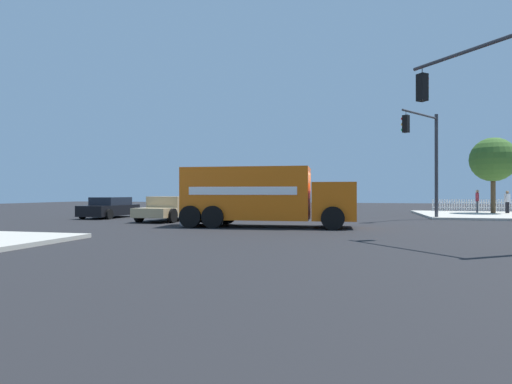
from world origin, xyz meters
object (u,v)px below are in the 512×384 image
at_px(traffic_light_secondary, 427,148).
at_px(pedestrian_crossing, 477,200).
at_px(delivery_truck, 262,196).
at_px(sedan_black, 110,208).
at_px(traffic_light_primary, 495,106).
at_px(shade_tree_near, 493,160).
at_px(pedestrian_near_corner, 507,200).
at_px(pickup_tan, 171,208).

relative_size(traffic_light_secondary, pedestrian_crossing, 3.68).
height_order(delivery_truck, sedan_black, delivery_truck).
xyz_separation_m(traffic_light_primary, shade_tree_near, (-5.49, -19.57, -0.14)).
xyz_separation_m(traffic_light_secondary, pedestrian_near_corner, (-6.53, -7.37, -3.15)).
height_order(traffic_light_primary, pickup_tan, traffic_light_primary).
relative_size(traffic_light_primary, pedestrian_crossing, 3.70).
bearing_deg(sedan_black, traffic_light_primary, 152.30).
bearing_deg(delivery_truck, traffic_light_primary, 145.98).
relative_size(delivery_truck, traffic_light_primary, 1.29).
bearing_deg(pedestrian_near_corner, traffic_light_primary, 71.91).
bearing_deg(traffic_light_primary, shade_tree_near, -105.66).
bearing_deg(traffic_light_secondary, traffic_light_primary, 90.04).
xyz_separation_m(pedestrian_near_corner, pedestrian_crossing, (1.86, -0.44, 0.05)).
distance_m(traffic_light_primary, sedan_black, 22.05).
xyz_separation_m(pickup_tan, pedestrian_crossing, (-18.95, -11.87, 0.37)).
xyz_separation_m(traffic_light_primary, pedestrian_crossing, (-4.66, -20.39, -3.00)).
bearing_deg(traffic_light_secondary, delivery_truck, 40.42).
bearing_deg(sedan_black, traffic_light_secondary, -172.74).
distance_m(delivery_truck, shade_tree_near, 19.77).
relative_size(pedestrian_crossing, shade_tree_near, 0.31).
bearing_deg(delivery_truck, pickup_tan, -26.04).
height_order(delivery_truck, pickup_tan, delivery_truck).
height_order(traffic_light_secondary, pedestrian_crossing, traffic_light_secondary).
height_order(sedan_black, pedestrian_near_corner, pedestrian_near_corner).
height_order(delivery_truck, pedestrian_crossing, delivery_truck).
bearing_deg(pedestrian_near_corner, pedestrian_crossing, -13.36).
bearing_deg(pedestrian_near_corner, pickup_tan, 28.78).
distance_m(traffic_light_primary, shade_tree_near, 20.32).
relative_size(pedestrian_near_corner, shade_tree_near, 0.30).
bearing_deg(shade_tree_near, pickup_tan, 29.18).
relative_size(pickup_tan, pedestrian_near_corner, 3.32).
relative_size(sedan_black, pedestrian_near_corner, 2.70).
bearing_deg(traffic_light_secondary, pickup_tan, 15.85).
bearing_deg(sedan_black, pickup_tan, 162.18).
height_order(sedan_black, pedestrian_crossing, pedestrian_crossing).
bearing_deg(traffic_light_primary, traffic_light_secondary, -89.96).
distance_m(pickup_tan, pedestrian_crossing, 22.37).
bearing_deg(sedan_black, pedestrian_near_corner, -159.14).
height_order(pickup_tan, sedan_black, pickup_tan).
distance_m(traffic_light_secondary, sedan_black, 19.75).
distance_m(traffic_light_primary, pedestrian_crossing, 21.13).
height_order(delivery_truck, shade_tree_near, shade_tree_near).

